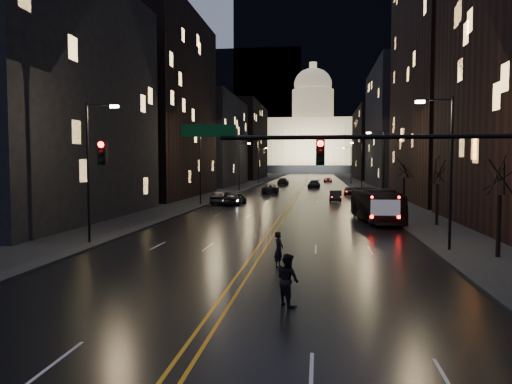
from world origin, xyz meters
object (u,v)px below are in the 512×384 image
(bus, at_px, (376,205))
(pedestrian_a, at_px, (279,250))
(oncoming_car_a, at_px, (235,199))
(oncoming_car_b, at_px, (222,198))
(receding_car_a, at_px, (336,196))
(pedestrian_b, at_px, (288,280))
(traffic_signal, at_px, (383,165))

(bus, height_order, pedestrian_a, bus)
(oncoming_car_a, bearing_deg, bus, 141.63)
(oncoming_car_b, xyz_separation_m, pedestrian_a, (10.00, -36.64, 0.11))
(oncoming_car_b, bearing_deg, receding_car_a, -148.96)
(oncoming_car_a, bearing_deg, oncoming_car_b, -20.44)
(bus, xyz_separation_m, pedestrian_b, (-6.12, -26.66, -0.50))
(pedestrian_b, bearing_deg, bus, -51.61)
(oncoming_car_a, distance_m, pedestrian_a, 36.64)
(pedestrian_a, bearing_deg, oncoming_car_a, 30.11)
(bus, height_order, receding_car_a, bus)
(oncoming_car_a, bearing_deg, traffic_signal, 114.89)
(bus, bearing_deg, pedestrian_b, -110.32)
(bus, relative_size, pedestrian_a, 5.86)
(bus, bearing_deg, traffic_signal, -103.34)
(oncoming_car_b, bearing_deg, pedestrian_a, 112.81)
(bus, bearing_deg, oncoming_car_b, 128.23)
(traffic_signal, height_order, bus, traffic_signal)
(bus, distance_m, pedestrian_a, 21.22)
(receding_car_a, height_order, pedestrian_a, pedestrian_a)
(traffic_signal, bearing_deg, receding_car_a, 90.23)
(pedestrian_a, xyz_separation_m, pedestrian_b, (0.85, -6.62, 0.07))
(oncoming_car_a, height_order, pedestrian_a, pedestrian_a)
(oncoming_car_b, height_order, pedestrian_b, pedestrian_b)
(traffic_signal, relative_size, oncoming_car_b, 3.63)
(traffic_signal, relative_size, bus, 1.65)
(traffic_signal, relative_size, oncoming_car_a, 3.63)
(pedestrian_b, bearing_deg, oncoming_car_b, -24.61)
(receding_car_a, bearing_deg, bus, -80.09)
(receding_car_a, relative_size, pedestrian_a, 2.53)
(pedestrian_a, bearing_deg, pedestrian_b, -155.54)
(oncoming_car_a, height_order, receding_car_a, oncoming_car_a)
(receding_car_a, bearing_deg, pedestrian_b, -90.88)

